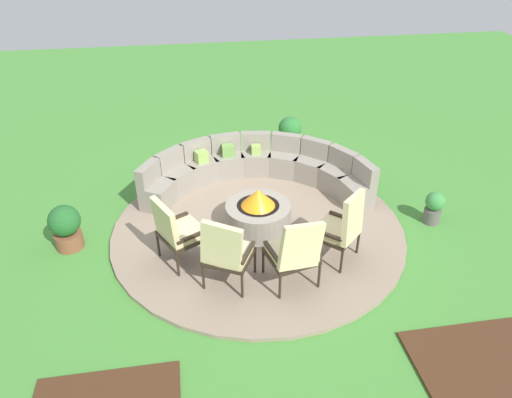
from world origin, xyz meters
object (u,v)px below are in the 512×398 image
curved_stone_bench (256,170)px  lounge_chair_back_left (295,251)px  fire_pit (258,213)px  lounge_chair_back_right (342,226)px  potted_plant_2 (434,207)px  potted_plant_1 (290,131)px  potted_plant_0 (66,226)px  lounge_chair_front_right (226,252)px  lounge_chair_front_left (177,230)px

curved_stone_bench → lounge_chair_back_left: size_ratio=3.56×
fire_pit → lounge_chair_back_right: size_ratio=0.91×
potted_plant_2 → curved_stone_bench: bearing=149.7°
curved_stone_bench → potted_plant_1: bearing=58.5°
potted_plant_0 → lounge_chair_front_right: bearing=-29.6°
potted_plant_2 → lounge_chair_back_left: bearing=-156.0°
fire_pit → lounge_chair_back_right: (1.02, -0.97, 0.31)m
potted_plant_1 → potted_plant_2: (1.66, -3.16, -0.05)m
lounge_chair_front_left → lounge_chair_back_right: bearing=53.1°
fire_pit → lounge_chair_back_right: bearing=-43.6°
lounge_chair_front_left → potted_plant_0: 1.78m
lounge_chair_front_right → potted_plant_0: 2.60m
potted_plant_0 → potted_plant_2: 5.71m
lounge_chair_front_right → lounge_chair_back_right: bearing=37.4°
lounge_chair_front_left → lounge_chair_front_right: bearing=16.6°
curved_stone_bench → lounge_chair_front_left: size_ratio=3.76×
potted_plant_1 → potted_plant_0: bearing=-144.3°
fire_pit → lounge_chair_front_right: lounge_chair_front_right is taller
lounge_chair_back_right → potted_plant_1: 3.91m
lounge_chair_front_left → potted_plant_1: (2.41, 3.57, -0.26)m
lounge_chair_front_left → potted_plant_2: 4.10m
potted_plant_2 → lounge_chair_front_left: bearing=-174.3°
lounge_chair_front_right → potted_plant_0: lounge_chair_front_right is taller
curved_stone_bench → lounge_chair_back_right: (0.84, -2.28, 0.27)m
lounge_chair_front_right → potted_plant_1: size_ratio=1.72×
fire_pit → potted_plant_1: size_ratio=1.59×
fire_pit → potted_plant_0: 2.88m
lounge_chair_back_left → potted_plant_0: 3.44m
fire_pit → lounge_chair_front_left: (-1.25, -0.65, 0.28)m
lounge_chair_front_right → lounge_chair_back_left: bearing=19.2°
potted_plant_0 → potted_plant_1: potted_plant_0 is taller
lounge_chair_front_right → potted_plant_2: bearing=43.8°
fire_pit → lounge_chair_back_left: lounge_chair_back_left is taller
lounge_chair_back_left → potted_plant_0: bearing=143.0°
lounge_chair_back_left → lounge_chair_back_right: size_ratio=0.98×
curved_stone_bench → lounge_chair_front_right: bearing=-107.4°
lounge_chair_front_left → lounge_chair_back_right: (2.27, -0.32, 0.03)m
lounge_chair_back_right → potted_plant_2: lounge_chair_back_right is taller
curved_stone_bench → lounge_chair_front_left: 2.43m
lounge_chair_back_right → lounge_chair_back_left: bearing=162.5°
potted_plant_1 → lounge_chair_front_left: bearing=-124.1°
lounge_chair_back_right → potted_plant_2: 1.97m
lounge_chair_front_right → potted_plant_1: 4.56m
lounge_chair_back_right → potted_plant_1: bearing=42.0°
curved_stone_bench → potted_plant_2: size_ratio=7.08×
potted_plant_0 → potted_plant_1: (4.04, 2.90, -0.04)m
curved_stone_bench → lounge_chair_back_left: bearing=-88.4°
potted_plant_0 → potted_plant_1: size_ratio=1.11×
fire_pit → lounge_chair_front_right: size_ratio=0.92×
lounge_chair_back_right → potted_plant_0: size_ratio=1.58×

